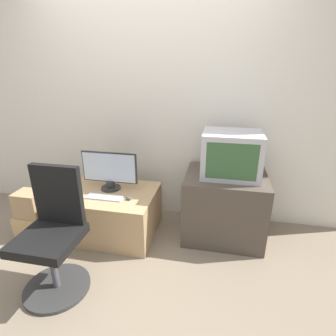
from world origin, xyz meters
TOP-DOWN VIEW (x-y plane):
  - ground_plane at (0.00, 0.00)m, footprint 12.00×12.00m
  - wall_back at (0.00, 1.32)m, footprint 4.40×0.05m
  - desk at (-0.34, 0.76)m, footprint 0.96×0.69m
  - side_stand at (0.81, 0.95)m, footprint 0.77×0.63m
  - main_monitor at (-0.33, 0.84)m, footprint 0.57×0.19m
  - keyboard at (-0.31, 0.64)m, footprint 0.35×0.11m
  - mouse at (-0.07, 0.65)m, footprint 0.06×0.04m
  - crt_tv at (0.83, 0.96)m, footprint 0.53×0.43m
  - office_chair at (-0.43, 0.01)m, footprint 0.49×0.49m
  - cardboard_box_lower at (-1.06, 0.54)m, footprint 0.31×0.24m
  - cardboard_box_upper at (-1.06, 0.54)m, footprint 0.25×0.20m
  - book at (-0.88, 0.29)m, footprint 0.18×0.11m

SIDE VIEW (x-z plane):
  - ground_plane at x=0.00m, z-range 0.00..0.00m
  - book at x=-0.88m, z-range 0.00..0.02m
  - cardboard_box_lower at x=-1.06m, z-range 0.00..0.23m
  - desk at x=-0.34m, z-range 0.00..0.45m
  - side_stand at x=0.81m, z-range 0.00..0.65m
  - cardboard_box_upper at x=-1.06m, z-range 0.23..0.49m
  - office_chair at x=-0.43m, z-range -0.06..0.90m
  - keyboard at x=-0.31m, z-range 0.45..0.47m
  - mouse at x=-0.07m, z-range 0.45..0.49m
  - main_monitor at x=-0.33m, z-range 0.46..0.85m
  - crt_tv at x=0.83m, z-range 0.65..1.07m
  - wall_back at x=0.00m, z-range 0.00..2.60m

